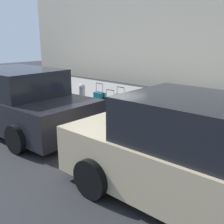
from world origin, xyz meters
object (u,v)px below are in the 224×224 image
at_px(fire_hydrant, 82,96).
at_px(suitcase_black_6, 110,106).
at_px(parked_car_charcoal_1, 18,101).
at_px(suitcase_navy_2, 161,115).
at_px(suitcase_olive_5, 120,106).
at_px(suitcase_teal_7, 100,102).
at_px(suitcase_teal_0, 203,127).
at_px(suitcase_silver_3, 146,112).
at_px(parked_car_beige_0, 205,160).
at_px(suitcase_maroon_1, 180,123).
at_px(suitcase_red_4, 131,111).
at_px(bollard_post, 67,94).

bearing_deg(fire_hydrant, suitcase_black_6, -176.71).
bearing_deg(parked_car_charcoal_1, suitcase_navy_2, -144.51).
bearing_deg(fire_hydrant, suitcase_navy_2, 179.66).
relative_size(suitcase_olive_5, suitcase_teal_7, 1.00).
distance_m(suitcase_navy_2, suitcase_olive_5, 1.41).
relative_size(suitcase_teal_0, suitcase_silver_3, 1.01).
xyz_separation_m(suitcase_silver_3, parked_car_charcoal_1, (2.60, 2.31, 0.28)).
relative_size(suitcase_teal_0, suitcase_black_6, 1.21).
bearing_deg(parked_car_charcoal_1, parked_car_beige_0, -180.00).
distance_m(suitcase_maroon_1, parked_car_charcoal_1, 4.30).
xyz_separation_m(suitcase_teal_7, parked_car_charcoal_1, (0.81, 2.30, 0.30)).
bearing_deg(suitcase_teal_0, fire_hydrant, 0.21).
bearing_deg(parked_car_charcoal_1, suitcase_teal_7, -109.39).
relative_size(suitcase_teal_0, parked_car_beige_0, 0.21).
bearing_deg(suitcase_teal_0, suitcase_teal_7, -0.78).
bearing_deg(suitcase_red_4, fire_hydrant, -0.47).
relative_size(suitcase_maroon_1, suitcase_navy_2, 0.77).
distance_m(suitcase_teal_7, fire_hydrant, 0.76).
relative_size(suitcase_black_6, fire_hydrant, 0.94).
distance_m(suitcase_silver_3, fire_hydrant, 2.55).
bearing_deg(suitcase_black_6, suitcase_red_4, 174.47).
xyz_separation_m(suitcase_black_6, bollard_post, (1.80, 0.22, 0.17)).
relative_size(suitcase_navy_2, suitcase_red_4, 1.33).
bearing_deg(parked_car_beige_0, suitcase_navy_2, -45.72).
bearing_deg(suitcase_red_4, suitcase_teal_0, -179.12).
height_order(suitcase_teal_7, parked_car_charcoal_1, parked_car_charcoal_1).
bearing_deg(suitcase_navy_2, suitcase_black_6, -2.70).
bearing_deg(suitcase_maroon_1, suitcase_teal_0, -176.04).
bearing_deg(suitcase_silver_3, bollard_post, 3.93).
distance_m(suitcase_maroon_1, suitcase_silver_3, 1.08).
relative_size(suitcase_teal_0, bollard_post, 1.10).
distance_m(suitcase_maroon_1, suitcase_teal_7, 2.86).
xyz_separation_m(suitcase_navy_2, bollard_post, (3.66, 0.13, 0.04)).
distance_m(suitcase_maroon_1, suitcase_navy_2, 0.57).
height_order(suitcase_maroon_1, bollard_post, bollard_post).
bearing_deg(suitcase_teal_7, bollard_post, 8.87).
bearing_deg(suitcase_red_4, suitcase_navy_2, 179.92).
relative_size(suitcase_teal_0, suitcase_olive_5, 1.02).
bearing_deg(suitcase_olive_5, suitcase_navy_2, 178.06).
bearing_deg(suitcase_navy_2, parked_car_charcoal_1, 35.49).
xyz_separation_m(suitcase_silver_3, bollard_post, (3.15, 0.22, 0.09)).
bearing_deg(suitcase_teal_7, suitcase_red_4, 176.65).
bearing_deg(suitcase_navy_2, suitcase_maroon_1, 179.49).
bearing_deg(suitcase_red_4, parked_car_charcoal_1, 45.99).
height_order(suitcase_teal_0, parked_car_charcoal_1, parked_car_charcoal_1).
height_order(suitcase_silver_3, bollard_post, suitcase_silver_3).
distance_m(bollard_post, parked_car_beige_0, 6.19).
bearing_deg(suitcase_teal_0, parked_car_charcoal_1, 28.08).
height_order(suitcase_teal_0, parked_car_beige_0, parked_car_beige_0).
bearing_deg(suitcase_silver_3, suitcase_maroon_1, 175.24).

